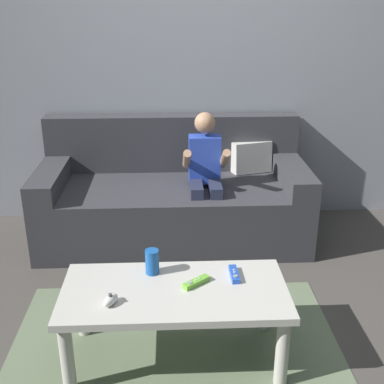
# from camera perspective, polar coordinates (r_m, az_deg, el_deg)

# --- Properties ---
(ground_plane) EXTENTS (9.91, 9.91, 0.00)m
(ground_plane) POSITION_cam_1_polar(r_m,az_deg,el_deg) (2.50, 4.00, -18.65)
(ground_plane) COLOR #4C4742
(wall_back) EXTENTS (4.95, 0.05, 2.50)m
(wall_back) POSITION_cam_1_polar(r_m,az_deg,el_deg) (3.63, 1.44, 16.05)
(wall_back) COLOR #999EA8
(wall_back) RESTS_ON ground
(couch) EXTENTS (1.83, 0.80, 0.82)m
(couch) POSITION_cam_1_polar(r_m,az_deg,el_deg) (3.48, -2.10, -0.67)
(couch) COLOR #38383D
(couch) RESTS_ON ground
(person_seated_on_couch) EXTENTS (0.30, 0.36, 0.92)m
(person_seated_on_couch) POSITION_cam_1_polar(r_m,az_deg,el_deg) (3.23, 1.56, 2.17)
(person_seated_on_couch) COLOR #282D47
(person_seated_on_couch) RESTS_ON ground
(coffee_table) EXTENTS (1.03, 0.49, 0.38)m
(coffee_table) POSITION_cam_1_polar(r_m,az_deg,el_deg) (2.30, -2.03, -12.44)
(coffee_table) COLOR beige
(coffee_table) RESTS_ON ground
(area_rug) EXTENTS (1.62, 1.23, 0.01)m
(area_rug) POSITION_cam_1_polar(r_m,az_deg,el_deg) (2.50, -1.92, -18.47)
(area_rug) COLOR #6B7A5B
(area_rug) RESTS_ON ground
(game_remote_blue_near_edge) EXTENTS (0.04, 0.14, 0.03)m
(game_remote_blue_near_edge) POSITION_cam_1_polar(r_m,az_deg,el_deg) (2.36, 4.93, -9.49)
(game_remote_blue_near_edge) COLOR blue
(game_remote_blue_near_edge) RESTS_ON coffee_table
(nunchuk_white) EXTENTS (0.08, 0.10, 0.05)m
(nunchuk_white) POSITION_cam_1_polar(r_m,az_deg,el_deg) (2.19, -9.43, -12.28)
(nunchuk_white) COLOR white
(nunchuk_white) RESTS_ON coffee_table
(game_remote_lime_far_corner) EXTENTS (0.13, 0.11, 0.03)m
(game_remote_lime_far_corner) POSITION_cam_1_polar(r_m,az_deg,el_deg) (2.30, 0.49, -10.44)
(game_remote_lime_far_corner) COLOR #72C638
(game_remote_lime_far_corner) RESTS_ON coffee_table
(soda_can) EXTENTS (0.07, 0.07, 0.12)m
(soda_can) POSITION_cam_1_polar(r_m,az_deg,el_deg) (2.37, -4.65, -8.08)
(soda_can) COLOR #1959B2
(soda_can) RESTS_ON coffee_table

